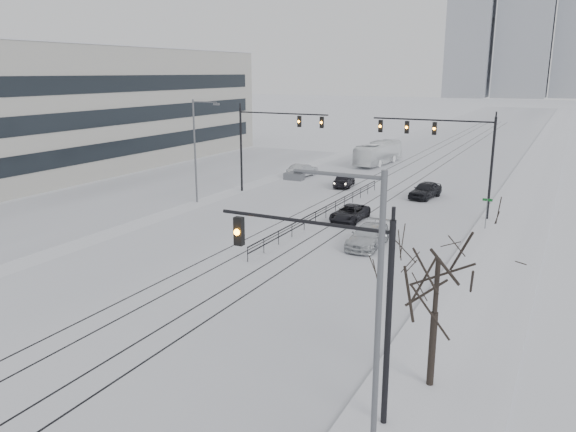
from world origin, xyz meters
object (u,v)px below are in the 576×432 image
at_px(sedan_sb_outer, 302,170).
at_px(sedan_nb_far, 425,190).
at_px(traffic_mast_near, 341,288).
at_px(box_truck, 378,153).
at_px(sedan_nb_front, 350,213).
at_px(bare_tree, 438,273).
at_px(sedan_nb_right, 368,236).
at_px(sedan_sb_inner, 344,180).

relative_size(sedan_sb_outer, sedan_nb_far, 1.00).
bearing_deg(traffic_mast_near, box_truck, 106.81).
bearing_deg(sedan_nb_front, sedan_nb_far, 74.90).
bearing_deg(sedan_nb_far, traffic_mast_near, -70.98).
relative_size(bare_tree, sedan_nb_right, 1.26).
relative_size(sedan_nb_far, box_truck, 0.44).
bearing_deg(sedan_nb_far, sedan_sb_inner, 179.67).
height_order(bare_tree, sedan_sb_outer, bare_tree).
distance_m(bare_tree, sedan_sb_outer, 43.05).
relative_size(traffic_mast_near, sedan_nb_front, 1.58).
xyz_separation_m(traffic_mast_near, sedan_nb_far, (-5.56, 34.85, -3.81)).
relative_size(sedan_nb_front, sedan_nb_far, 1.00).
distance_m(traffic_mast_near, sedan_nb_front, 25.88).
bearing_deg(bare_tree, sedan_sb_inner, 116.37).
bearing_deg(box_truck, sedan_sb_inner, 100.58).
bearing_deg(traffic_mast_near, sedan_nb_front, 110.10).
distance_m(sedan_sb_inner, sedan_nb_right, 20.03).
height_order(sedan_nb_front, box_truck, box_truck).
bearing_deg(box_truck, traffic_mast_near, 112.03).
distance_m(traffic_mast_near, sedan_sb_outer, 44.48).
height_order(sedan_sb_inner, sedan_nb_far, sedan_nb_far).
bearing_deg(traffic_mast_near, bare_tree, 51.24).
distance_m(bare_tree, sedan_nb_front, 24.13).
xyz_separation_m(sedan_nb_front, sedan_nb_far, (3.23, 10.83, 0.14)).
relative_size(bare_tree, box_truck, 0.61).
distance_m(sedan_sb_inner, sedan_nb_far, 8.74).
distance_m(sedan_nb_right, sedan_nb_far, 16.43).
bearing_deg(sedan_sb_outer, traffic_mast_near, 122.88).
height_order(sedan_sb_inner, box_truck, box_truck).
bearing_deg(sedan_nb_right, bare_tree, -64.10).
height_order(traffic_mast_near, sedan_nb_far, traffic_mast_near).
bearing_deg(sedan_sb_inner, sedan_sb_outer, -36.25).
xyz_separation_m(sedan_sb_outer, sedan_nb_far, (14.70, -4.55, 0.03)).
xyz_separation_m(bare_tree, sedan_sb_inner, (-16.57, 33.41, -3.78)).
height_order(traffic_mast_near, sedan_nb_right, traffic_mast_near).
height_order(sedan_sb_outer, sedan_nb_right, sedan_sb_outer).
relative_size(sedan_sb_outer, box_truck, 0.44).
bearing_deg(sedan_nb_right, sedan_sb_outer, 124.58).
relative_size(sedan_sb_outer, sedan_nb_front, 1.00).
xyz_separation_m(sedan_nb_right, sedan_nb_far, (-0.21, 16.43, 0.05)).
bearing_deg(sedan_sb_outer, sedan_nb_far, 168.46).
bearing_deg(sedan_sb_inner, sedan_nb_far, 159.57).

